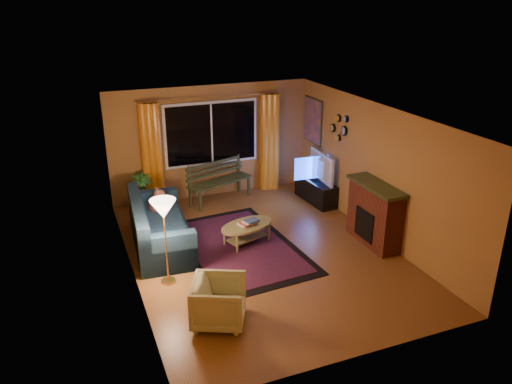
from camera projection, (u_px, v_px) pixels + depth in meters
name	position (u px, v px, depth m)	size (l,w,h in m)	color
floor	(262.00, 253.00, 8.93)	(4.50, 6.00, 0.02)	brown
ceiling	(263.00, 114.00, 7.99)	(4.50, 6.00, 0.02)	white
wall_back	(211.00, 142.00, 11.06)	(4.50, 0.02, 2.50)	#B47D3C
wall_left	(127.00, 207.00, 7.69)	(0.02, 6.00, 2.50)	#B47D3C
wall_right	(375.00, 171.00, 9.23)	(0.02, 6.00, 2.50)	#B47D3C
window	(212.00, 134.00, 10.93)	(2.00, 0.02, 1.30)	black
curtain_rod	(211.00, 98.00, 10.59)	(0.03, 0.03, 3.20)	#BF8C3F
curtain_left	(152.00, 156.00, 10.53)	(0.36, 0.36, 2.24)	orange
curtain_right	(269.00, 143.00, 11.46)	(0.36, 0.36, 2.24)	orange
bench	(220.00, 191.00, 11.05)	(1.52, 0.45, 0.46)	#2F381A
potted_plant	(142.00, 193.00, 10.47)	(0.46, 0.46, 0.82)	#235B1E
sofa	(160.00, 224.00, 8.99)	(0.94, 2.19, 0.89)	#152A3F
dog	(156.00, 200.00, 9.34)	(0.35, 0.48, 0.53)	#9D5A45
armchair	(219.00, 300.00, 6.90)	(0.71, 0.67, 0.73)	beige
floor_lamp	(166.00, 242.00, 7.75)	(0.24, 0.24, 1.42)	#BF8C3F
rug	(238.00, 247.00, 9.08)	(1.94, 3.06, 0.02)	maroon
coffee_table	(247.00, 234.00, 9.17)	(1.07, 1.07, 0.39)	#968E4F
tv_console	(316.00, 191.00, 11.02)	(0.39, 1.18, 0.49)	black
television	(317.00, 167.00, 10.81)	(1.08, 0.14, 0.62)	black
fireplace	(375.00, 215.00, 9.07)	(0.40, 1.20, 1.10)	maroon
mirror_cluster	(339.00, 126.00, 10.13)	(0.06, 0.60, 0.56)	black
painting	(313.00, 121.00, 11.19)	(0.04, 0.76, 0.96)	orange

